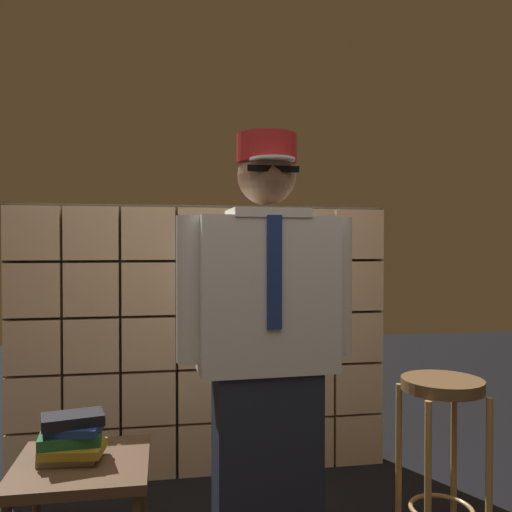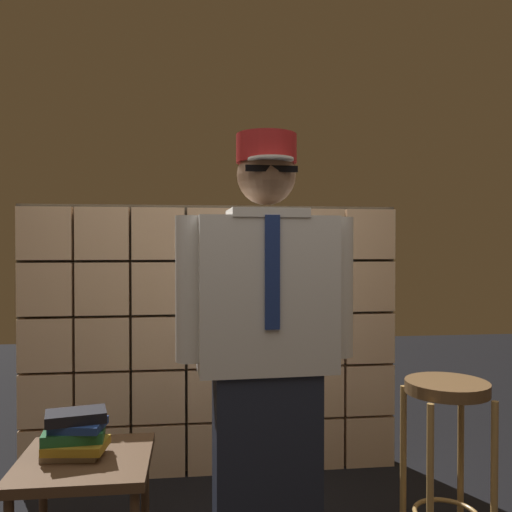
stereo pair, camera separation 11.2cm
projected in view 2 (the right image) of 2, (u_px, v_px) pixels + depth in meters
glass_block_wall at (213, 341)px, 3.19m from camera, size 2.25×0.10×1.62m
standing_person at (266, 352)px, 2.11m from camera, size 0.71×0.31×1.79m
bar_stool at (447, 430)px, 2.22m from camera, size 0.34×0.34×0.79m
side_table at (85, 474)px, 2.15m from camera, size 0.52×0.52×0.50m
book_stack at (75, 434)px, 2.17m from camera, size 0.26×0.21×0.18m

